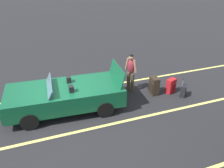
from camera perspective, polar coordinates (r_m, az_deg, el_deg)
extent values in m
plane|color=black|center=(8.83, -11.14, -6.18)|extent=(80.00, 80.00, 0.00)
cube|color=#EAE066|center=(9.92, -12.43, -2.23)|extent=(18.00, 0.12, 0.01)
cube|color=#EAE066|center=(7.70, -9.26, -11.80)|extent=(18.00, 0.12, 0.01)
cube|color=#0F4C2D|center=(8.50, -11.52, -2.72)|extent=(4.21, 2.03, 0.64)
cube|color=#0F4C2D|center=(8.62, -20.97, -4.59)|extent=(1.42, 1.75, 0.38)
cube|color=slate|center=(8.27, -15.34, -0.38)|extent=(0.28, 1.56, 0.31)
cube|color=black|center=(7.98, -10.07, -1.16)|extent=(0.17, 0.23, 0.22)
cube|color=black|center=(8.64, -10.69, 1.13)|extent=(0.17, 0.23, 0.22)
cube|color=#0F4C2D|center=(8.53, 1.18, 2.56)|extent=(0.29, 1.51, 0.63)
cylinder|color=black|center=(8.03, -19.81, -8.70)|extent=(0.61, 0.26, 0.60)
cylinder|color=black|center=(9.40, -19.55, -2.97)|extent=(0.61, 0.26, 0.60)
cylinder|color=black|center=(8.15, -1.76, -6.23)|extent=(0.61, 0.26, 0.60)
cylinder|color=black|center=(9.50, -4.23, -0.94)|extent=(0.61, 0.26, 0.60)
cube|color=#2D2319|center=(9.65, 10.43, -0.39)|extent=(0.32, 0.50, 0.74)
cube|color=black|center=(9.62, 9.59, -0.80)|extent=(0.05, 0.38, 0.41)
sphere|color=black|center=(9.73, 11.22, -2.58)|extent=(0.04, 0.04, 0.04)
sphere|color=black|center=(9.99, 10.41, -1.65)|extent=(0.04, 0.04, 0.04)
cube|color=red|center=(9.91, 14.43, -0.45)|extent=(0.46, 0.37, 0.62)
cube|color=maroon|center=(9.87, 15.00, -0.96)|extent=(0.31, 0.13, 0.34)
sphere|color=black|center=(10.19, 14.29, -1.46)|extent=(0.04, 0.04, 0.04)
sphere|color=black|center=(9.99, 13.35, -1.99)|extent=(0.04, 0.04, 0.04)
cube|color=black|center=(9.80, 17.23, -1.59)|extent=(0.37, 0.39, 0.50)
cube|color=black|center=(9.82, 17.83, -1.89)|extent=(0.19, 0.22, 0.28)
cylinder|color=gray|center=(9.72, 17.27, 0.65)|extent=(0.03, 0.03, 0.25)
cylinder|color=gray|center=(9.55, 17.16, 0.17)|extent=(0.03, 0.03, 0.25)
cylinder|color=black|center=(9.58, 17.32, 1.08)|extent=(0.14, 0.16, 0.03)
sphere|color=black|center=(10.02, 16.70, -2.35)|extent=(0.04, 0.04, 0.04)
sphere|color=black|center=(9.81, 16.54, -3.01)|extent=(0.04, 0.04, 0.04)
cylinder|color=#4C3F2D|center=(9.68, 5.05, 0.34)|extent=(0.20, 0.20, 0.82)
cylinder|color=#4C3F2D|center=(9.78, 4.10, 0.70)|extent=(0.20, 0.20, 0.82)
ellipsoid|color=maroon|center=(9.43, 4.73, 4.36)|extent=(0.35, 0.39, 0.60)
sphere|color=#A37556|center=(9.28, 4.83, 6.59)|extent=(0.21, 0.21, 0.21)
sphere|color=black|center=(9.26, 4.84, 6.86)|extent=(0.18, 0.18, 0.18)
cylinder|color=#A37556|center=(9.29, 5.77, 4.39)|extent=(0.17, 0.21, 0.53)
cylinder|color=#A37556|center=(9.51, 3.75, 5.05)|extent=(0.17, 0.21, 0.53)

